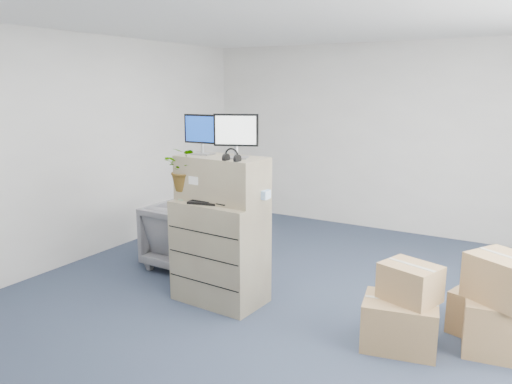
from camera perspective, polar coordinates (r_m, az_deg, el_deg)
ground at (r=4.88m, az=3.16°, el=-14.33°), size 7.00×7.00×0.00m
wall_back at (r=7.71m, az=15.38°, el=5.90°), size 6.00×0.02×2.80m
filing_cabinet_lower at (r=5.10m, az=-4.14°, el=-6.83°), size 0.92×0.60×1.04m
filing_cabinet_upper at (r=4.95m, az=-3.91°, el=1.51°), size 0.92×0.50×0.45m
monitor_left at (r=5.05m, az=-6.19°, el=6.82°), size 0.41×0.17×0.40m
monitor_right at (r=4.75m, az=-2.31°, el=6.69°), size 0.41×0.24×0.42m
headphones at (r=4.61m, az=-2.80°, el=4.10°), size 0.16×0.03×0.16m
keyboard at (r=4.88m, az=-5.00°, el=-1.20°), size 0.49×0.29×0.02m
mouse at (r=4.67m, az=-2.38°, el=-1.68°), size 0.12×0.09×0.04m
water_bottle at (r=4.88m, az=-2.95°, el=0.26°), size 0.07×0.07×0.26m
phone_dock at (r=5.02m, az=-4.68°, el=-0.47°), size 0.06×0.05×0.12m
external_drive at (r=4.87m, az=-0.20°, el=-0.93°), size 0.23×0.19×0.06m
tissue_box at (r=4.81m, az=0.23°, el=-0.21°), size 0.23×0.12×0.08m
potted_plant at (r=5.07m, az=-7.98°, el=1.93°), size 0.43×0.47×0.43m
office_chair at (r=6.10m, az=-7.75°, el=-4.59°), size 0.87×0.81×0.87m
cardboard_boxes at (r=4.66m, az=23.13°, el=-12.43°), size 1.45×1.26×0.83m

